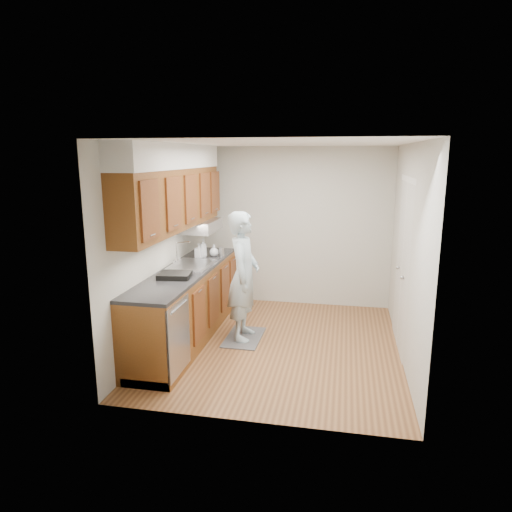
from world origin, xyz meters
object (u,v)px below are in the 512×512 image
Objects in this scene: soap_bottle_a at (203,248)px; dish_rack at (175,275)px; soap_bottle_c at (214,250)px; steel_can at (222,252)px; person at (244,268)px; soap_bottle_b at (199,251)px.

dish_rack is at bearing -89.97° from soap_bottle_a.
steel_can is (0.11, 0.01, -0.02)m from soap_bottle_c.
person is 9.11× the size of soap_bottle_b.
soap_bottle_a is at bearing 82.16° from dish_rack.
dish_rack is (-0.71, -0.57, 0.01)m from person.
soap_bottle_a reaches higher than dish_rack.
soap_bottle_c is at bearing 39.91° from person.
steel_can is 0.35× the size of dish_rack.
soap_bottle_b reaches higher than steel_can.
steel_can is at bearing 71.43° from dish_rack.
person is at bearing -48.66° from soap_bottle_c.
person reaches higher than steel_can.
soap_bottle_a reaches higher than steel_can.
soap_bottle_c is 1.24m from dish_rack.
soap_bottle_a is at bearing 50.09° from person.
soap_bottle_b is 0.23m from soap_bottle_c.
soap_bottle_b is at bearing -150.46° from steel_can.
steel_can is at bearing 25.85° from soap_bottle_a.
person is 0.83m from steel_can.
soap_bottle_c is at bearing 40.53° from soap_bottle_b.
soap_bottle_b is at bearing 54.25° from person.
soap_bottle_a is 1.58× the size of soap_bottle_c.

